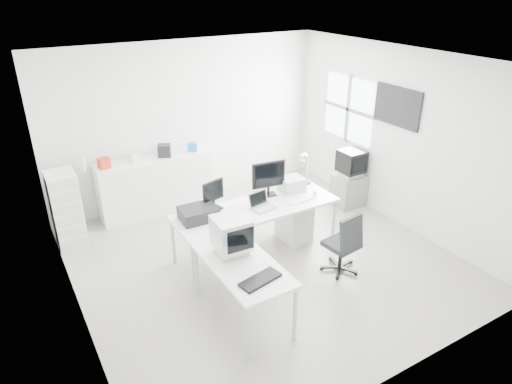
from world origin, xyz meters
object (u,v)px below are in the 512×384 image
crt_monitor (231,235)px  crt_tv (351,163)px  side_desk (242,289)px  filing_cabinet (66,209)px  laptop (263,203)px  office_chair (342,241)px  drawer_pedestal (294,221)px  sideboard (156,185)px  main_desk (257,230)px  laser_printer (292,184)px  inkjet_printer (198,213)px  tv_cabinet (349,190)px  lcd_monitor_small (213,195)px  lcd_monitor_large (268,179)px

crt_monitor → crt_tv: size_ratio=0.98×
side_desk → filing_cabinet: size_ratio=1.21×
laptop → filing_cabinet: (-2.35, 1.78, -0.27)m
side_desk → office_chair: office_chair is taller
drawer_pedestal → sideboard: sideboard is taller
side_desk → filing_cabinet: bearing=117.6°
main_desk → laptop: 0.49m
drawer_pedestal → sideboard: size_ratio=0.31×
laser_printer → filing_cabinet: bearing=158.0°
inkjet_printer → office_chair: 1.97m
drawer_pedestal → filing_cabinet: bearing=151.5°
laser_printer → crt_monitor: (-1.60, -1.07, 0.15)m
tv_cabinet → crt_tv: size_ratio=1.13×
main_desk → crt_tv: bearing=13.0°
side_desk → drawer_pedestal: 1.93m
inkjet_printer → lcd_monitor_small: bearing=29.8°
crt_monitor → office_chair: crt_monitor is taller
sideboard → crt_monitor: bearing=-91.2°
side_desk → drawer_pedestal: size_ratio=2.33×
crt_monitor → crt_tv: (3.05, 1.36, -0.20)m
laptop → crt_monitor: size_ratio=0.65×
laser_printer → crt_tv: bearing=14.7°
lcd_monitor_small → office_chair: (1.31, -1.22, -0.51)m
main_desk → sideboard: (-0.79, 2.03, 0.11)m
inkjet_printer → filing_cabinet: (-1.45, 1.58, -0.26)m
filing_cabinet → tv_cabinet: bearing=-14.6°
crt_monitor → crt_tv: crt_monitor is taller
tv_cabinet → crt_tv: crt_tv is taller
laser_printer → main_desk: bearing=-160.1°
lcd_monitor_small → main_desk: bearing=-39.9°
lcd_monitor_small → laser_printer: size_ratio=1.23×
drawer_pedestal → lcd_monitor_small: bearing=170.9°
side_desk → laser_printer: (1.60, 1.32, 0.48)m
tv_cabinet → laptop: bearing=-164.2°
inkjet_printer → crt_tv: (3.05, 0.41, -0.05)m
drawer_pedestal → sideboard: 2.48m
inkjet_printer → filing_cabinet: 2.16m
crt_monitor → sideboard: (0.06, 2.88, -0.51)m
filing_cabinet → sideboard: bearing=13.1°
crt_monitor → lcd_monitor_large: bearing=45.9°
lcd_monitor_small → tv_cabinet: bearing=-10.2°
office_chair → filing_cabinet: 4.05m
lcd_monitor_large → laptop: (-0.30, -0.35, -0.17)m
tv_cabinet → sideboard: bearing=153.1°
laptop → tv_cabinet: bearing=5.9°
crt_monitor → filing_cabinet: bearing=123.2°
sideboard → filing_cabinet: (-1.51, -0.35, 0.10)m
lcd_monitor_large → crt_monitor: (-1.20, -1.10, -0.02)m
lcd_monitor_large → laser_printer: bearing=3.0°
lcd_monitor_small → sideboard: 1.86m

